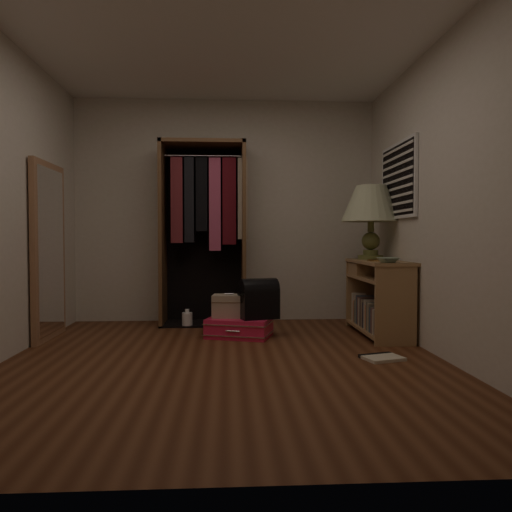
% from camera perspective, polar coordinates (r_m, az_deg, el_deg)
% --- Properties ---
extents(ground, '(4.00, 4.00, 0.00)m').
position_cam_1_polar(ground, '(4.03, -3.55, -11.93)').
color(ground, '#542B18').
rests_on(ground, ground).
extents(room_walls, '(3.52, 4.02, 2.60)m').
position_cam_1_polar(room_walls, '(3.99, -2.50, 9.63)').
color(room_walls, beige).
rests_on(room_walls, ground).
extents(console_bookshelf, '(0.42, 1.12, 0.75)m').
position_cam_1_polar(console_bookshelf, '(5.21, 13.69, -4.40)').
color(console_bookshelf, '#A1784E').
rests_on(console_bookshelf, ground).
extents(open_wardrobe, '(0.98, 0.50, 2.05)m').
position_cam_1_polar(open_wardrobe, '(5.69, -5.78, 4.41)').
color(open_wardrobe, brown).
rests_on(open_wardrobe, ground).
extents(floor_mirror, '(0.06, 0.80, 1.70)m').
position_cam_1_polar(floor_mirror, '(5.21, -22.61, 0.52)').
color(floor_mirror, '#A57250').
rests_on(floor_mirror, ground).
extents(pink_suitcase, '(0.72, 0.61, 0.19)m').
position_cam_1_polar(pink_suitcase, '(4.98, -1.92, -8.14)').
color(pink_suitcase, '#E01B48').
rests_on(pink_suitcase, ground).
extents(train_case, '(0.35, 0.26, 0.24)m').
position_cam_1_polar(train_case, '(4.99, -3.08, -5.70)').
color(train_case, tan).
rests_on(train_case, pink_suitcase).
extents(black_bag, '(0.41, 0.33, 0.39)m').
position_cam_1_polar(black_bag, '(4.90, 0.29, -4.80)').
color(black_bag, black).
rests_on(black_bag, pink_suitcase).
extents(table_lamp, '(0.77, 0.77, 0.78)m').
position_cam_1_polar(table_lamp, '(5.44, 13.01, 5.65)').
color(table_lamp, '#545B2C').
rests_on(table_lamp, console_bookshelf).
extents(brass_tray, '(0.31, 0.31, 0.02)m').
position_cam_1_polar(brass_tray, '(5.07, 14.15, -0.46)').
color(brass_tray, '#AA7C41').
rests_on(brass_tray, console_bookshelf).
extents(ceramic_bowl, '(0.21, 0.21, 0.05)m').
position_cam_1_polar(ceramic_bowl, '(4.72, 14.84, -0.46)').
color(ceramic_bowl, '#95B39B').
rests_on(ceramic_bowl, console_bookshelf).
extents(white_jug, '(0.15, 0.15, 0.20)m').
position_cam_1_polar(white_jug, '(5.55, -7.87, -7.21)').
color(white_jug, white).
rests_on(white_jug, ground).
extents(floor_book, '(0.36, 0.32, 0.03)m').
position_cam_1_polar(floor_book, '(4.22, 14.10, -11.17)').
color(floor_book, beige).
rests_on(floor_book, ground).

